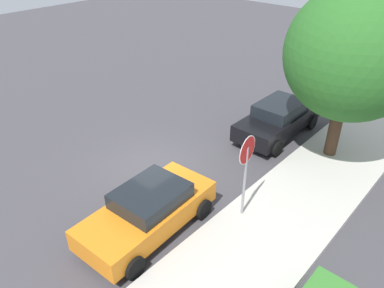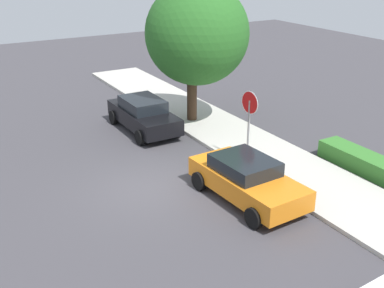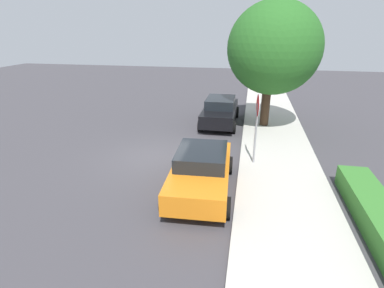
{
  "view_description": "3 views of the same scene",
  "coord_description": "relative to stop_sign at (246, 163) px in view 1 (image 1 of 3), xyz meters",
  "views": [
    {
      "loc": [
        7.58,
        8.7,
        7.89
      ],
      "look_at": [
        -1.11,
        0.96,
        0.88
      ],
      "focal_mm": 35.0,
      "sensor_mm": 36.0,
      "label": 1
    },
    {
      "loc": [
        13.39,
        -6.21,
        7.67
      ],
      "look_at": [
        -0.42,
        1.85,
        1.09
      ],
      "focal_mm": 45.0,
      "sensor_mm": 36.0,
      "label": 2
    },
    {
      "loc": [
        10.98,
        3.71,
        5.09
      ],
      "look_at": [
        0.57,
        1.67,
        0.94
      ],
      "focal_mm": 28.0,
      "sensor_mm": 36.0,
      "label": 3
    }
  ],
  "objects": [
    {
      "name": "parked_car_black",
      "position": [
        -5.23,
        -1.88,
        -1.23
      ],
      "size": [
        4.36,
        1.94,
        1.47
      ],
      "color": "black",
      "rests_on": "ground_plane"
    },
    {
      "name": "sidewalk_curb",
      "position": [
        -0.02,
        1.0,
        -1.91
      ],
      "size": [
        32.0,
        3.08,
        0.14
      ],
      "primitive_type": "cube",
      "color": "beige",
      "rests_on": "ground_plane"
    },
    {
      "name": "ground_plane",
      "position": [
        -0.02,
        -4.02,
        -1.98
      ],
      "size": [
        60.0,
        60.0,
        0.0
      ],
      "primitive_type": "plane",
      "color": "#423F44"
    },
    {
      "name": "stop_sign",
      "position": [
        0.0,
        0.0,
        0.0
      ],
      "size": [
        0.86,
        0.1,
        2.85
      ],
      "color": "gray",
      "rests_on": "ground_plane"
    },
    {
      "name": "street_tree_near_corner",
      "position": [
        -4.9,
        0.68,
        2.13
      ],
      "size": [
        4.58,
        4.58,
        6.39
      ],
      "color": "#422D1E",
      "rests_on": "ground_plane"
    },
    {
      "name": "parked_car_orange",
      "position": [
        2.26,
        -1.71,
        -1.25
      ],
      "size": [
        4.29,
        2.2,
        1.41
      ],
      "color": "orange",
      "rests_on": "ground_plane"
    }
  ]
}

